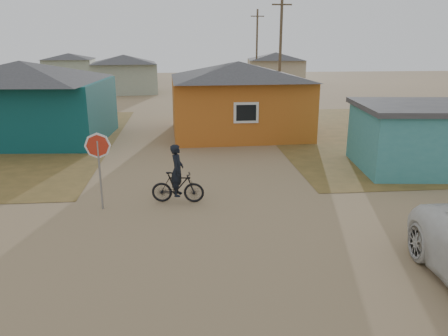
% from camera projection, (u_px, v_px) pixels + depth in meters
% --- Properties ---
extents(ground, '(120.00, 120.00, 0.00)m').
position_uv_depth(ground, '(207.00, 255.00, 10.54)').
color(ground, '#957A56').
extents(grass_ne, '(20.00, 18.00, 0.00)m').
position_uv_depth(grass_ne, '(446.00, 133.00, 24.21)').
color(grass_ne, brown).
rests_on(grass_ne, ground).
extents(house_teal, '(8.93, 7.08, 4.00)m').
position_uv_depth(house_teal, '(24.00, 100.00, 22.07)').
color(house_teal, '#0B3E40').
rests_on(house_teal, ground).
extents(house_yellow, '(7.72, 6.76, 3.90)m').
position_uv_depth(house_yellow, '(238.00, 97.00, 23.56)').
color(house_yellow, '#BC601C').
rests_on(house_yellow, ground).
extents(shed_turquoise, '(6.71, 4.93, 2.60)m').
position_uv_depth(shed_turquoise, '(437.00, 137.00, 17.23)').
color(shed_turquoise, teal).
rests_on(shed_turquoise, ground).
extents(house_pale_west, '(7.04, 6.15, 3.60)m').
position_uv_depth(house_pale_west, '(125.00, 73.00, 41.92)').
color(house_pale_west, '#97A28B').
rests_on(house_pale_west, ground).
extents(house_beige_east, '(6.95, 6.05, 3.60)m').
position_uv_depth(house_beige_east, '(275.00, 68.00, 49.09)').
color(house_beige_east, tan).
rests_on(house_beige_east, ground).
extents(house_pale_north, '(6.28, 5.81, 3.40)m').
position_uv_depth(house_pale_north, '(70.00, 67.00, 52.69)').
color(house_pale_north, '#97A28B').
rests_on(house_pale_north, ground).
extents(utility_pole_near, '(1.40, 0.20, 8.00)m').
position_uv_depth(utility_pole_near, '(280.00, 52.00, 30.95)').
color(utility_pole_near, brown).
rests_on(utility_pole_near, ground).
extents(utility_pole_far, '(1.40, 0.20, 8.00)m').
position_uv_depth(utility_pole_far, '(257.00, 48.00, 46.31)').
color(utility_pole_far, brown).
rests_on(utility_pole_far, ground).
extents(stop_sign, '(0.73, 0.34, 2.39)m').
position_uv_depth(stop_sign, '(98.00, 153.00, 12.94)').
color(stop_sign, gray).
rests_on(stop_sign, ground).
extents(cyclist, '(1.72, 0.69, 1.89)m').
position_uv_depth(cyclist, '(178.00, 182.00, 13.79)').
color(cyclist, black).
rests_on(cyclist, ground).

